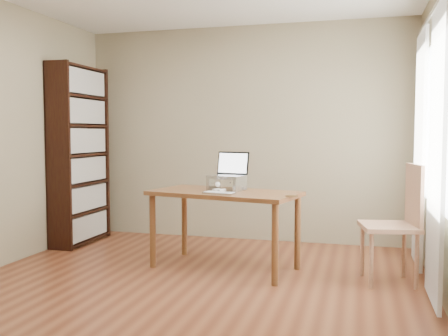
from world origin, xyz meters
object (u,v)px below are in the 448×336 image
at_px(desk, 225,201).
at_px(keyboard, 219,193).
at_px(laptop, 228,170).
at_px(chair, 399,219).
at_px(bookshelf, 80,155).
at_px(cat, 229,183).

distance_m(desk, keyboard, 0.24).
xyz_separation_m(laptop, chair, (1.58, -0.21, -0.38)).
distance_m(bookshelf, keyboard, 2.18).
xyz_separation_m(desk, cat, (0.02, 0.11, 0.17)).
bearing_deg(cat, bookshelf, -178.22).
xyz_separation_m(keyboard, chair, (1.58, 0.15, -0.19)).
bearing_deg(keyboard, laptop, 103.12).
bearing_deg(laptop, desk, -77.68).
xyz_separation_m(laptop, keyboard, (0.01, -0.36, -0.18)).
bearing_deg(bookshelf, laptop, -14.85).
relative_size(bookshelf, chair, 2.02).
relative_size(keyboard, cat, 0.64).
bearing_deg(laptop, chair, 4.85).
height_order(desk, cat, cat).
height_order(bookshelf, laptop, bookshelf).
relative_size(laptop, chair, 0.37).
xyz_separation_m(desk, chair, (1.58, -0.07, -0.09)).
bearing_deg(cat, laptop, 134.69).
height_order(bookshelf, cat, bookshelf).
bearing_deg(keyboard, bookshelf, 167.81).
xyz_separation_m(bookshelf, keyboard, (1.97, -0.88, -0.29)).
xyz_separation_m(desk, keyboard, (0.01, -0.22, 0.11)).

